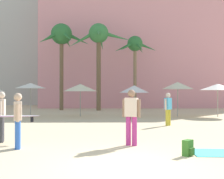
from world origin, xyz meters
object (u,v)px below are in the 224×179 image
(palm_tree_far_left, at_px, (62,38))
(backpack, at_px, (188,148))
(cafe_umbrella_3, at_px, (218,87))
(cafe_umbrella_4, at_px, (178,86))
(cafe_umbrella_5, at_px, (80,88))
(person_far_right, at_px, (18,118))
(palm_tree_center, at_px, (99,39))
(palm_tree_left, at_px, (135,49))
(person_mid_left, at_px, (168,108))
(cafe_umbrella_7, at_px, (31,86))
(person_mid_right, at_px, (131,115))
(cafe_umbrella_0, at_px, (134,89))
(person_far_left, at_px, (0,115))

(palm_tree_far_left, relative_size, backpack, 19.37)
(palm_tree_far_left, xyz_separation_m, cafe_umbrella_3, (11.85, -7.52, -4.71))
(cafe_umbrella_3, relative_size, cafe_umbrella_4, 1.02)
(cafe_umbrella_5, xyz_separation_m, person_far_right, (-0.80, -11.43, -1.09))
(palm_tree_center, relative_size, person_far_right, 4.82)
(palm_tree_left, distance_m, cafe_umbrella_3, 10.06)
(palm_tree_left, bearing_deg, cafe_umbrella_4, -74.01)
(palm_tree_far_left, bearing_deg, cafe_umbrella_5, -71.00)
(backpack, height_order, person_mid_left, person_mid_left)
(palm_tree_far_left, xyz_separation_m, person_far_right, (1.62, -18.46, -5.84))
(palm_tree_center, xyz_separation_m, backpack, (2.93, -18.88, -6.35))
(cafe_umbrella_7, bearing_deg, backpack, -58.57)
(cafe_umbrella_7, relative_size, person_mid_right, 1.30)
(cafe_umbrella_4, height_order, cafe_umbrella_5, cafe_umbrella_4)
(palm_tree_far_left, bearing_deg, palm_tree_center, -9.94)
(palm_tree_left, bearing_deg, palm_tree_far_left, -176.79)
(cafe_umbrella_0, relative_size, person_far_left, 0.80)
(palm_tree_center, height_order, cafe_umbrella_5, palm_tree_center)
(palm_tree_far_left, height_order, person_mid_right, palm_tree_far_left)
(cafe_umbrella_4, bearing_deg, person_mid_right, -110.99)
(cafe_umbrella_3, xyz_separation_m, backpack, (-5.41, -11.97, -1.84))
(cafe_umbrella_7, distance_m, backpack, 14.24)
(cafe_umbrella_7, relative_size, person_far_right, 1.38)
(cafe_umbrella_5, bearing_deg, cafe_umbrella_0, 2.96)
(person_far_right, height_order, person_mid_right, person_mid_right)
(cafe_umbrella_0, xyz_separation_m, person_mid_right, (-1.13, -11.16, -0.93))
(cafe_umbrella_5, relative_size, person_far_right, 1.44)
(cafe_umbrella_3, xyz_separation_m, cafe_umbrella_4, (-2.70, 0.22, 0.10))
(cafe_umbrella_5, height_order, backpack, cafe_umbrella_5)
(palm_tree_left, height_order, palm_tree_center, palm_tree_center)
(person_far_right, distance_m, person_mid_left, 8.19)
(person_mid_right, bearing_deg, cafe_umbrella_5, 34.24)
(cafe_umbrella_0, bearing_deg, palm_tree_center, 113.28)
(cafe_umbrella_7, height_order, person_far_left, cafe_umbrella_7)
(palm_tree_left, relative_size, backpack, 16.83)
(cafe_umbrella_5, height_order, person_mid_left, cafe_umbrella_5)
(backpack, bearing_deg, cafe_umbrella_7, 166.00)
(palm_tree_center, xyz_separation_m, person_far_left, (-2.80, -16.84, -5.63))
(cafe_umbrella_0, xyz_separation_m, cafe_umbrella_4, (2.97, -0.47, 0.24))
(cafe_umbrella_5, relative_size, person_mid_right, 1.35)
(cafe_umbrella_3, relative_size, person_mid_left, 1.48)
(person_far_left, distance_m, person_far_right, 1.35)
(cafe_umbrella_7, distance_m, person_far_left, 10.21)
(cafe_umbrella_7, bearing_deg, person_mid_left, -31.99)
(palm_tree_far_left, xyz_separation_m, palm_tree_center, (3.52, -0.62, -0.20))
(palm_tree_left, bearing_deg, person_mid_left, -88.18)
(palm_tree_center, distance_m, person_mid_right, 18.32)
(palm_tree_left, distance_m, palm_tree_center, 3.65)
(palm_tree_left, bearing_deg, person_far_right, -105.79)
(person_far_left, bearing_deg, cafe_umbrella_3, -149.44)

